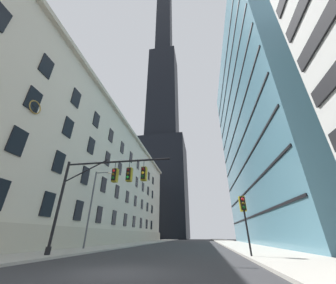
{
  "coord_description": "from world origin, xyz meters",
  "views": [
    {
      "loc": [
        3.41,
        -8.59,
        1.33
      ],
      "look_at": [
        -2.98,
        28.94,
        20.04
      ],
      "focal_mm": 20.42,
      "sensor_mm": 36.0,
      "label": 1
    }
  ],
  "objects": [
    {
      "name": "traffic_light_near_right",
      "position": [
        6.33,
        6.47,
        3.18
      ],
      "size": [
        0.4,
        0.63,
        3.78
      ],
      "color": "black",
      "rests_on": "sidewalk_right"
    },
    {
      "name": "street_lamppost",
      "position": [
        -8.64,
        12.03,
        4.94
      ],
      "size": [
        2.15,
        0.32,
        8.15
      ],
      "color": "#47474C",
      "rests_on": "sidewalk_left"
    },
    {
      "name": "traffic_signal_mast",
      "position": [
        -3.44,
        4.85,
        5.03
      ],
      "size": [
        8.65,
        0.63,
        6.71
      ],
      "color": "black",
      "rests_on": "sidewalk_left"
    },
    {
      "name": "station_building",
      "position": [
        -17.09,
        26.15,
        11.37
      ],
      "size": [
        12.87,
        64.31,
        22.8
      ],
      "color": "beige",
      "rests_on": "ground"
    },
    {
      "name": "dark_skyscraper",
      "position": [
        -14.7,
        80.78,
        64.06
      ],
      "size": [
        23.25,
        23.25,
        211.34
      ],
      "color": "black",
      "rests_on": "ground"
    },
    {
      "name": "glass_office_midrise",
      "position": [
        18.93,
        26.0,
        20.89
      ],
      "size": [
        15.96,
        39.07,
        41.78
      ],
      "color": "teal",
      "rests_on": "ground"
    },
    {
      "name": "ground_plane",
      "position": [
        0.0,
        0.0,
        -0.05
      ],
      "size": [
        102.0,
        160.0,
        0.1
      ],
      "primitive_type": "cube",
      "color": "#303033"
    }
  ]
}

